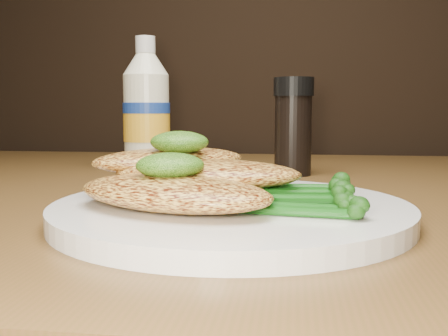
# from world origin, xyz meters

# --- Properties ---
(plate) EXTENTS (0.28, 0.28, 0.01)m
(plate) POSITION_xyz_m (0.08, 0.86, 0.76)
(plate) COLOR white
(plate) RESTS_ON dining_table
(chicken_front) EXTENTS (0.18, 0.14, 0.03)m
(chicken_front) POSITION_xyz_m (0.04, 0.83, 0.78)
(chicken_front) COLOR #EDB64B
(chicken_front) RESTS_ON plate
(chicken_mid) EXTENTS (0.15, 0.08, 0.02)m
(chicken_mid) POSITION_xyz_m (0.06, 0.87, 0.79)
(chicken_mid) COLOR #EDB64B
(chicken_mid) RESTS_ON plate
(chicken_back) EXTENTS (0.16, 0.14, 0.02)m
(chicken_back) POSITION_xyz_m (0.02, 0.91, 0.79)
(chicken_back) COLOR #EDB64B
(chicken_back) RESTS_ON plate
(pesto_front) EXTENTS (0.06, 0.06, 0.02)m
(pesto_front) POSITION_xyz_m (0.04, 0.83, 0.80)
(pesto_front) COLOR black
(pesto_front) RESTS_ON chicken_front
(pesto_back) EXTENTS (0.06, 0.06, 0.02)m
(pesto_back) POSITION_xyz_m (0.03, 0.89, 0.81)
(pesto_back) COLOR black
(pesto_back) RESTS_ON chicken_back
(broccolini_bundle) EXTENTS (0.15, 0.13, 0.02)m
(broccolini_bundle) POSITION_xyz_m (0.12, 0.86, 0.78)
(broccolini_bundle) COLOR #134D10
(broccolini_bundle) RESTS_ON plate
(mayo_bottle) EXTENTS (0.07, 0.07, 0.19)m
(mayo_bottle) POSITION_xyz_m (-0.08, 1.18, 0.84)
(mayo_bottle) COLOR white
(mayo_bottle) RESTS_ON dining_table
(pepper_grinder) EXTENTS (0.06, 0.06, 0.13)m
(pepper_grinder) POSITION_xyz_m (0.13, 1.15, 0.81)
(pepper_grinder) COLOR black
(pepper_grinder) RESTS_ON dining_table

